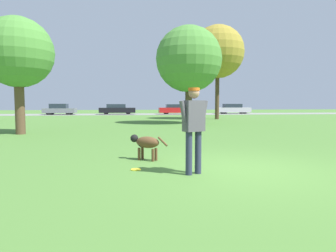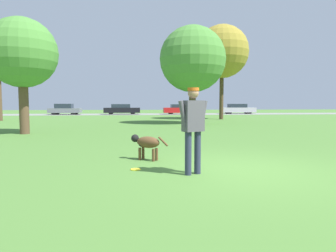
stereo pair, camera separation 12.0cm
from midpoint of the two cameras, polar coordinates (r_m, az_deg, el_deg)
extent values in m
plane|color=#4C7A33|center=(6.56, 13.38, -8.09)|extent=(120.00, 120.00, 0.00)
cube|color=gray|center=(39.00, -4.07, 2.26)|extent=(120.00, 6.00, 0.01)
cylinder|color=#2D334C|center=(5.99, 5.18, -5.02)|extent=(0.17, 0.17, 0.85)
cylinder|color=#2D334C|center=(5.86, 3.42, -5.22)|extent=(0.17, 0.17, 0.85)
cube|color=#514C56|center=(5.85, 4.35, 1.92)|extent=(0.46, 0.37, 0.60)
cylinder|color=#514C56|center=(5.98, 6.14, 1.96)|extent=(0.23, 0.17, 0.61)
cylinder|color=#514C56|center=(5.72, 2.47, 1.88)|extent=(0.23, 0.17, 0.61)
sphere|color=#A87A5B|center=(5.84, 4.37, 6.26)|extent=(0.28, 0.28, 0.21)
cylinder|color=#D15B19|center=(5.85, 4.38, 6.99)|extent=(0.29, 0.29, 0.06)
ellipsoid|color=brown|center=(7.36, -4.39, -3.11)|extent=(0.68, 0.58, 0.28)
ellipsoid|color=black|center=(7.46, -5.53, -3.41)|extent=(0.24, 0.25, 0.16)
sphere|color=black|center=(7.55, -6.89, -2.34)|extent=(0.27, 0.27, 0.20)
cylinder|color=brown|center=(7.44, -5.98, -5.32)|extent=(0.10, 0.10, 0.30)
cylinder|color=brown|center=(7.57, -5.35, -5.15)|extent=(0.10, 0.10, 0.30)
cylinder|color=brown|center=(7.25, -3.36, -5.57)|extent=(0.10, 0.10, 0.30)
cylinder|color=brown|center=(7.38, -2.76, -5.39)|extent=(0.10, 0.10, 0.30)
cylinder|color=brown|center=(7.16, -1.49, -2.97)|extent=(0.25, 0.19, 0.23)
cylinder|color=yellow|center=(6.39, -6.72, -8.23)|extent=(0.21, 0.21, 0.02)
torus|color=yellow|center=(6.39, -6.72, -8.23)|extent=(0.21, 0.21, 0.02)
cylinder|color=brown|center=(15.14, -26.60, 3.31)|extent=(0.42, 0.42, 2.50)
sphere|color=#4C8938|center=(15.31, -26.91, 12.42)|extent=(3.14, 3.14, 3.14)
cylinder|color=#4C3826|center=(26.89, 9.22, 5.74)|extent=(0.36, 0.36, 4.18)
sphere|color=olive|center=(27.26, 9.32, 13.79)|extent=(4.61, 4.61, 4.61)
cylinder|color=#4C3826|center=(20.78, 3.77, 4.22)|extent=(0.47, 0.47, 2.73)
sphere|color=#4C8938|center=(21.00, 3.82, 12.59)|extent=(4.52, 4.52, 4.52)
cube|color=slate|center=(39.54, -19.97, 2.78)|extent=(3.91, 1.88, 0.57)
cube|color=#232D38|center=(39.56, -20.16, 3.59)|extent=(2.05, 1.59, 0.56)
cylinder|color=black|center=(40.04, -18.09, 2.58)|extent=(0.67, 0.21, 0.67)
cylinder|color=black|center=(38.52, -18.56, 2.51)|extent=(0.67, 0.21, 0.67)
cylinder|color=black|center=(40.58, -21.30, 2.52)|extent=(0.67, 0.21, 0.67)
cylinder|color=black|center=(39.09, -21.89, 2.45)|extent=(0.67, 0.21, 0.67)
cube|color=black|center=(38.94, -9.75, 2.99)|extent=(4.64, 1.94, 0.63)
cube|color=#232D38|center=(38.93, -9.96, 3.79)|extent=(2.44, 1.59, 0.47)
cylinder|color=black|center=(39.72, -7.78, 2.71)|extent=(0.63, 0.23, 0.62)
cylinder|color=black|center=(38.24, -7.68, 2.65)|extent=(0.63, 0.23, 0.62)
cylinder|color=black|center=(39.69, -11.73, 2.66)|extent=(0.63, 0.23, 0.62)
cylinder|color=black|center=(38.22, -11.79, 2.60)|extent=(0.63, 0.23, 0.62)
cube|color=red|center=(39.08, 1.50, 3.04)|extent=(4.55, 1.75, 0.65)
cube|color=#232D38|center=(39.05, 1.30, 3.84)|extent=(2.37, 1.49, 0.44)
cylinder|color=black|center=(40.01, 3.27, 2.72)|extent=(0.57, 0.21, 0.57)
cylinder|color=black|center=(38.58, 3.65, 2.66)|extent=(0.57, 0.21, 0.57)
cylinder|color=black|center=(39.64, -0.60, 2.71)|extent=(0.57, 0.21, 0.57)
cylinder|color=black|center=(38.19, -0.37, 2.65)|extent=(0.57, 0.21, 0.57)
cube|color=#B7B7BC|center=(41.65, 12.24, 3.03)|extent=(4.55, 1.79, 0.64)
cube|color=#232D38|center=(41.60, 12.07, 3.81)|extent=(2.38, 1.50, 0.49)
cylinder|color=black|center=(42.76, 13.66, 2.73)|extent=(0.60, 0.22, 0.60)
cylinder|color=black|center=(41.42, 14.32, 2.67)|extent=(0.60, 0.22, 0.60)
cylinder|color=black|center=(41.94, 10.17, 2.75)|extent=(0.60, 0.22, 0.60)
cylinder|color=black|center=(40.57, 10.73, 2.69)|extent=(0.60, 0.22, 0.60)
camera|label=1|loc=(0.06, -90.52, -0.04)|focal=32.00mm
camera|label=2|loc=(0.06, 89.48, 0.04)|focal=32.00mm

